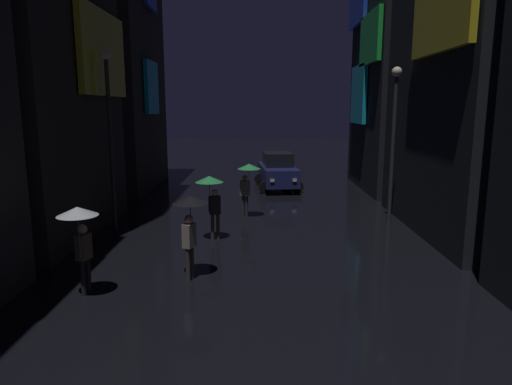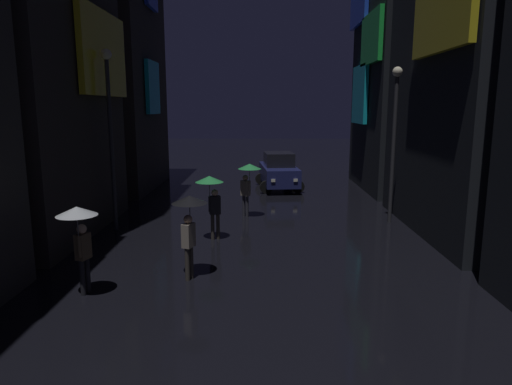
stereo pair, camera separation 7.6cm
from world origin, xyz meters
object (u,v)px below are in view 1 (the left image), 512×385
at_px(pedestrian_foreground_right_black, 190,214).
at_px(streetlamp_right_far, 394,128).
at_px(pedestrian_far_right_green, 248,175).
at_px(car_distant, 278,171).
at_px(pedestrian_midstreet_left_clear, 80,226).
at_px(pedestrian_midstreet_centre_green, 211,190).
at_px(streetlamp_left_far, 109,121).

relative_size(pedestrian_foreground_right_black, streetlamp_right_far, 0.37).
bearing_deg(pedestrian_far_right_green, car_distant, 77.40).
xyz_separation_m(pedestrian_foreground_right_black, streetlamp_right_far, (6.62, 5.74, 1.88)).
distance_m(pedestrian_midstreet_left_clear, pedestrian_midstreet_centre_green, 5.17).
bearing_deg(pedestrian_midstreet_centre_green, car_distant, 75.21).
xyz_separation_m(pedestrian_far_right_green, pedestrian_midstreet_centre_green, (-1.09, -3.17, 0.00)).
relative_size(pedestrian_midstreet_centre_green, car_distant, 0.50).
height_order(car_distant, streetlamp_left_far, streetlamp_left_far).
relative_size(pedestrian_foreground_right_black, pedestrian_midstreet_left_clear, 1.00).
relative_size(car_distant, streetlamp_right_far, 0.75).
bearing_deg(pedestrian_far_right_green, streetlamp_left_far, -157.81).
bearing_deg(pedestrian_midstreet_centre_green, streetlamp_right_far, 20.33).
distance_m(pedestrian_foreground_right_black, streetlamp_right_far, 8.96).
xyz_separation_m(pedestrian_far_right_green, streetlamp_right_far, (5.35, -0.78, 1.88)).
height_order(pedestrian_midstreet_left_clear, car_distant, pedestrian_midstreet_left_clear).
relative_size(pedestrian_far_right_green, streetlamp_left_far, 0.34).
distance_m(pedestrian_foreground_right_black, car_distant, 13.21).
distance_m(pedestrian_far_right_green, streetlamp_left_far, 5.46).
height_order(pedestrian_foreground_right_black, pedestrian_far_right_green, same).
height_order(pedestrian_midstreet_left_clear, pedestrian_midstreet_centre_green, same).
distance_m(pedestrian_midstreet_centre_green, streetlamp_left_far, 4.34).
bearing_deg(pedestrian_foreground_right_black, streetlamp_left_far, 126.17).
xyz_separation_m(pedestrian_far_right_green, streetlamp_left_far, (-4.65, -1.90, 2.14)).
bearing_deg(pedestrian_midstreet_centre_green, pedestrian_midstreet_left_clear, -118.59).
relative_size(pedestrian_midstreet_left_clear, car_distant, 0.50).
distance_m(car_distant, streetlamp_right_far, 8.58).
relative_size(pedestrian_foreground_right_black, pedestrian_midstreet_centre_green, 1.00).
distance_m(pedestrian_midstreet_left_clear, car_distant, 14.97).
bearing_deg(pedestrian_midstreet_left_clear, streetlamp_left_far, 100.59).
bearing_deg(pedestrian_foreground_right_black, car_distant, 78.16).
bearing_deg(car_distant, pedestrian_foreground_right_black, -101.84).
height_order(pedestrian_far_right_green, pedestrian_midstreet_centre_green, same).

